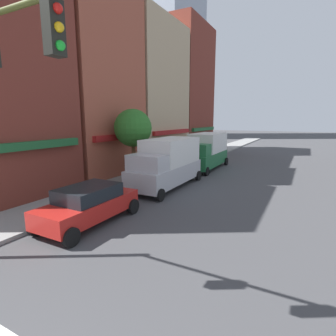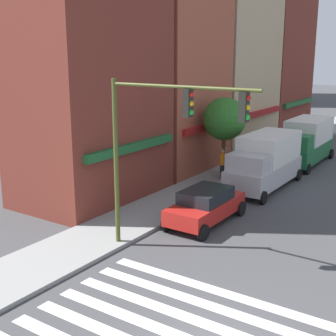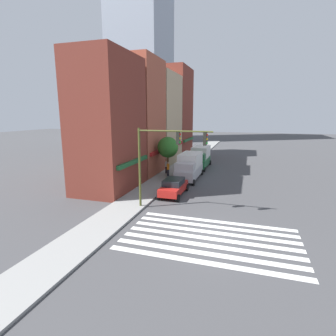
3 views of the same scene
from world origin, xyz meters
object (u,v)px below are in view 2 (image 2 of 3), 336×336
object	(u,v)px
traffic_signal	(161,131)
street_tree	(224,119)
box_truck_green	(306,141)
box_truck_silver	(265,160)
pedestrian_orange_vest	(222,164)
pedestrian_white_shirt	(223,157)
sedan_red	(206,205)

from	to	relation	value
traffic_signal	street_tree	xyz separation A→B (m)	(11.17, 3.22, -1.15)
traffic_signal	box_truck_green	distance (m)	18.21
traffic_signal	box_truck_silver	xyz separation A→B (m)	(10.81, 0.42, -3.21)
box_truck_green	pedestrian_orange_vest	bearing A→B (deg)	158.97
box_truck_green	pedestrian_white_shirt	bearing A→B (deg)	148.23
sedan_red	box_truck_green	size ratio (longest dim) A/B	0.71
box_truck_silver	pedestrian_white_shirt	xyz separation A→B (m)	(1.47, 3.37, -0.51)
pedestrian_orange_vest	sedan_red	bearing A→B (deg)	63.55
box_truck_silver	pedestrian_white_shirt	bearing A→B (deg)	66.54
traffic_signal	sedan_red	bearing A→B (deg)	5.88
sedan_red	street_tree	distance (m)	8.13
pedestrian_orange_vest	pedestrian_white_shirt	size ratio (longest dim) A/B	1.00
box_truck_silver	box_truck_green	world-z (taller)	same
box_truck_green	pedestrian_orange_vest	xyz separation A→B (m)	(-7.19, 2.63, -0.51)
sedan_red	box_truck_silver	bearing A→B (deg)	0.10
sedan_red	pedestrian_white_shirt	xyz separation A→B (m)	(8.21, 3.37, 0.23)
traffic_signal	box_truck_silver	size ratio (longest dim) A/B	1.06
pedestrian_white_shirt	traffic_signal	bearing A→B (deg)	83.11
box_truck_silver	street_tree	distance (m)	3.49
box_truck_green	street_tree	world-z (taller)	street_tree
traffic_signal	box_truck_green	xyz separation A→B (m)	(17.92, 0.42, -3.21)
pedestrian_orange_vest	street_tree	distance (m)	2.62
pedestrian_white_shirt	sedan_red	bearing A→B (deg)	88.27
pedestrian_white_shirt	pedestrian_orange_vest	bearing A→B (deg)	91.43
pedestrian_orange_vest	pedestrian_white_shirt	bearing A→B (deg)	-112.53
street_tree	pedestrian_white_shirt	bearing A→B (deg)	27.04
sedan_red	pedestrian_orange_vest	size ratio (longest dim) A/B	2.49
pedestrian_white_shirt	box_truck_green	bearing A→B (deg)	-144.86
box_truck_green	box_truck_silver	bearing A→B (deg)	179.07
sedan_red	box_truck_silver	size ratio (longest dim) A/B	0.71
sedan_red	box_truck_green	xyz separation A→B (m)	(13.85, -0.00, 0.75)
street_tree	box_truck_silver	bearing A→B (deg)	-97.32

